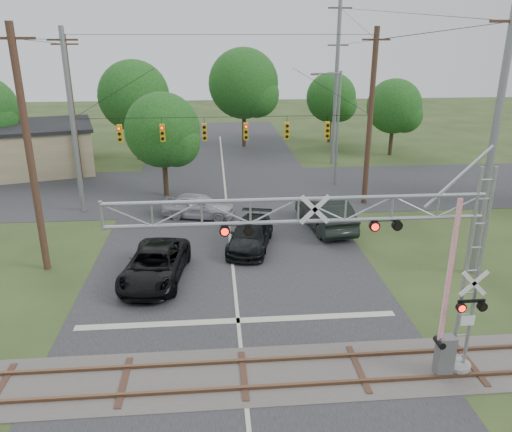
{
  "coord_description": "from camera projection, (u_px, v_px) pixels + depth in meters",
  "views": [
    {
      "loc": [
        -0.8,
        -12.09,
        10.92
      ],
      "look_at": [
        0.9,
        7.5,
        3.8
      ],
      "focal_mm": 35.0,
      "sensor_mm": 36.0,
      "label": 1
    }
  ],
  "objects": [
    {
      "name": "pickup_black",
      "position": [
        155.0,
        265.0,
        23.44
      ],
      "size": [
        3.3,
        5.9,
        1.56
      ],
      "primitive_type": "imported",
      "rotation": [
        0.0,
        0.0,
        -0.13
      ],
      "color": "black",
      "rests_on": "ground"
    },
    {
      "name": "streetlight",
      "position": [
        336.0,
        123.0,
        37.16
      ],
      "size": [
        2.28,
        0.24,
        8.55
      ],
      "color": "gray",
      "rests_on": "ground"
    },
    {
      "name": "traffic_signal_span",
      "position": [
        239.0,
        123.0,
        32.0
      ],
      "size": [
        19.34,
        0.36,
        11.5
      ],
      "color": "gray",
      "rests_on": "ground"
    },
    {
      "name": "car_dark",
      "position": [
        251.0,
        235.0,
        27.11
      ],
      "size": [
        3.19,
        5.39,
        1.47
      ],
      "primitive_type": "imported",
      "rotation": [
        0.0,
        0.0,
        -0.24
      ],
      "color": "black",
      "rests_on": "ground"
    },
    {
      "name": "treeline",
      "position": [
        214.0,
        98.0,
        43.74
      ],
      "size": [
        56.89,
        30.15,
        10.0
      ],
      "color": "#342717",
      "rests_on": "ground"
    },
    {
      "name": "sedan_silver",
      "position": [
        199.0,
        206.0,
        31.59
      ],
      "size": [
        4.92,
        2.97,
        1.57
      ],
      "primitive_type": "imported",
      "rotation": [
        0.0,
        0.0,
        1.31
      ],
      "color": "#A6A6AD",
      "rests_on": "ground"
    },
    {
      "name": "suv_dark",
      "position": [
        325.0,
        212.0,
        29.86
      ],
      "size": [
        2.79,
        6.06,
        1.92
      ],
      "primitive_type": "imported",
      "rotation": [
        0.0,
        0.0,
        3.27
      ],
      "color": "black",
      "rests_on": "ground"
    },
    {
      "name": "road_cross",
      "position": [
        225.0,
        189.0,
        37.58
      ],
      "size": [
        90.0,
        12.0,
        0.02
      ],
      "primitive_type": "cube",
      "color": "#262629",
      "rests_on": "ground"
    },
    {
      "name": "crossing_gantry",
      "position": [
        369.0,
        255.0,
        15.41
      ],
      "size": [
        11.96,
        0.93,
        7.25
      ],
      "color": "gray",
      "rests_on": "ground"
    },
    {
      "name": "utility_poles",
      "position": [
        263.0,
        109.0,
        35.02
      ],
      "size": [
        25.22,
        28.28,
        13.77
      ],
      "color": "#3F261D",
      "rests_on": "ground"
    },
    {
      "name": "railroad_track",
      "position": [
        244.0,
        376.0,
        16.97
      ],
      "size": [
        90.0,
        3.2,
        0.17
      ],
      "color": "#48433E",
      "rests_on": "ground"
    },
    {
      "name": "road_main",
      "position": [
        233.0,
        272.0,
        24.47
      ],
      "size": [
        14.0,
        90.0,
        0.02
      ],
      "primitive_type": "cube",
      "color": "#262629",
      "rests_on": "ground"
    },
    {
      "name": "ground",
      "position": [
        248.0,
        419.0,
        15.1
      ],
      "size": [
        160.0,
        160.0,
        0.0
      ],
      "primitive_type": "plane",
      "color": "#2A3B1B",
      "rests_on": "ground"
    }
  ]
}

